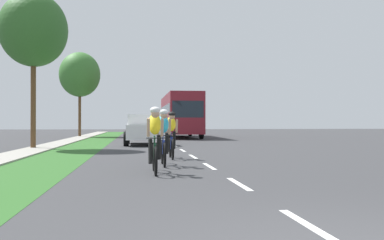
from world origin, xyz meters
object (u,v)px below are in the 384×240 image
(cyclist_lead, at_px, (155,139))
(street_tree_near, at_px, (33,30))
(cyclist_trailing, at_px, (163,137))
(bus_maroon, at_px, (180,114))
(cyclist_distant, at_px, (171,135))
(pickup_white, at_px, (145,130))
(street_tree_far, at_px, (80,75))
(sedan_red, at_px, (137,127))

(cyclist_lead, xyz_separation_m, street_tree_near, (-5.23, 10.73, 4.73))
(cyclist_trailing, xyz_separation_m, bus_maroon, (2.86, 24.00, 1.17))
(cyclist_distant, xyz_separation_m, bus_maroon, (2.44, 21.61, 1.17))
(cyclist_distant, bearing_deg, street_tree_near, 132.60)
(pickup_white, bearing_deg, street_tree_far, 110.06)
(pickup_white, xyz_separation_m, bus_maroon, (3.15, 12.10, 1.15))
(bus_maroon, bearing_deg, street_tree_far, 162.88)
(cyclist_trailing, bearing_deg, cyclist_distant, 80.12)
(pickup_white, relative_size, bus_maroon, 0.44)
(cyclist_distant, bearing_deg, bus_maroon, 83.56)
(cyclist_lead, bearing_deg, sedan_red, 90.54)
(pickup_white, bearing_deg, street_tree_near, -149.96)
(cyclist_lead, bearing_deg, pickup_white, 89.92)
(street_tree_near, distance_m, street_tree_far, 17.76)
(sedan_red, bearing_deg, bus_maroon, -77.24)
(cyclist_lead, relative_size, street_tree_near, 0.24)
(cyclist_lead, distance_m, bus_maroon, 26.09)
(pickup_white, height_order, street_tree_far, street_tree_far)
(sedan_red, distance_m, street_tree_far, 14.77)
(pickup_white, distance_m, bus_maroon, 12.56)
(bus_maroon, bearing_deg, street_tree_near, -119.03)
(cyclist_distant, bearing_deg, street_tree_far, 104.11)
(cyclist_lead, height_order, bus_maroon, bus_maroon)
(street_tree_far, bearing_deg, cyclist_distant, -75.89)
(cyclist_trailing, relative_size, cyclist_distant, 1.00)
(cyclist_distant, distance_m, street_tree_far, 25.42)
(cyclist_distant, xyz_separation_m, sedan_red, (-1.13, 37.35, -0.04))
(bus_maroon, bearing_deg, sedan_red, 102.76)
(street_tree_near, xyz_separation_m, street_tree_far, (-0.13, 17.76, -0.13))
(cyclist_distant, height_order, pickup_white, pickup_white)
(bus_maroon, distance_m, sedan_red, 16.18)
(cyclist_lead, xyz_separation_m, street_tree_far, (-5.36, 28.49, 4.61))
(bus_maroon, xyz_separation_m, sedan_red, (-3.56, 15.74, -1.21))
(cyclist_trailing, bearing_deg, sedan_red, 91.02)
(cyclist_lead, xyz_separation_m, cyclist_trailing, (0.32, 1.87, 0.00))
(sedan_red, bearing_deg, cyclist_lead, -89.46)
(bus_maroon, relative_size, street_tree_far, 1.57)
(pickup_white, relative_size, sedan_red, 1.19)
(cyclist_trailing, height_order, sedan_red, cyclist_trailing)
(cyclist_trailing, distance_m, street_tree_near, 11.48)
(pickup_white, distance_m, street_tree_far, 16.34)
(bus_maroon, xyz_separation_m, street_tree_near, (-8.40, -15.13, 3.57))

